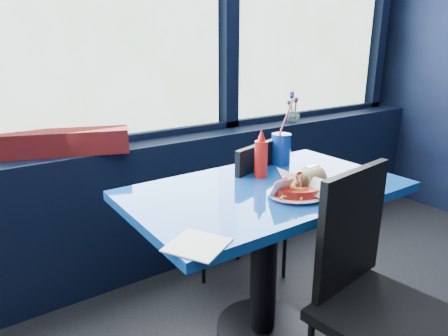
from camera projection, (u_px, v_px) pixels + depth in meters
window_sill at (129, 211)px, 2.35m from camera, size 5.00×0.26×0.80m
near_table at (265, 225)px, 1.78m from camera, size 1.20×0.70×0.75m
chair_near_front at (372, 284)px, 1.40m from camera, size 0.47×0.47×0.92m
chair_near_back at (250, 206)px, 2.15m from camera, size 0.49×0.50×0.88m
planter_box at (67, 142)px, 2.03m from camera, size 0.62×0.35×0.12m
flower_vase at (293, 113)px, 2.85m from camera, size 0.13×0.13×0.22m
food_basket at (302, 186)px, 1.62m from camera, size 0.32×0.32×0.10m
ketchup_bottle at (261, 156)px, 1.82m from camera, size 0.06×0.06×0.23m
soda_cup at (281, 148)px, 2.02m from camera, size 0.10×0.10×0.33m
napkin at (197, 245)px, 1.22m from camera, size 0.23×0.23×0.00m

